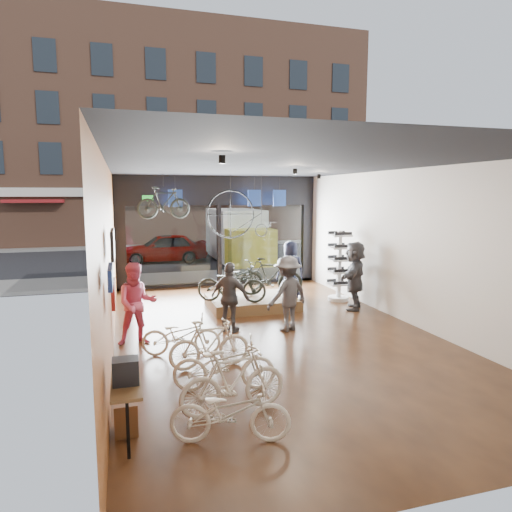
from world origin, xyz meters
name	(u,v)px	position (x,y,z in m)	size (l,w,h in m)	color
ground_plane	(273,334)	(0.00, 0.00, -0.02)	(7.00, 12.00, 0.04)	black
ceiling	(274,165)	(0.00, 0.00, 3.82)	(7.00, 12.00, 0.04)	black
wall_left	(109,258)	(-3.52, 0.00, 1.90)	(0.04, 12.00, 3.80)	#9A5221
wall_right	(409,247)	(3.52, 0.00, 1.90)	(0.04, 12.00, 3.80)	beige
wall_back	(466,324)	(0.00, -6.02, 1.90)	(7.00, 0.04, 3.80)	beige
storefront	(219,231)	(0.00, 6.00, 1.90)	(7.00, 0.26, 3.80)	black
exit_sign	(148,198)	(-2.40, 5.88, 3.05)	(0.35, 0.06, 0.18)	#198C26
street_road	(186,253)	(0.00, 15.00, -0.01)	(30.00, 18.00, 0.02)	black
sidewalk_near	(213,277)	(0.00, 7.20, 0.06)	(30.00, 2.40, 0.12)	slate
sidewalk_far	(177,244)	(0.00, 19.00, 0.06)	(30.00, 2.00, 0.12)	slate
opposite_building	(170,136)	(0.00, 21.50, 7.00)	(26.00, 5.00, 14.00)	brown
street_car	(164,248)	(-1.41, 12.00, 0.68)	(1.61, 4.00, 1.36)	gray
box_truck	(240,236)	(2.03, 11.00, 1.23)	(2.08, 6.23, 2.45)	silver
floor_bike_0	(230,412)	(-1.99, -4.25, 0.41)	(0.54, 1.56, 0.82)	beige
floor_bike_1	(233,381)	(-1.77, -3.48, 0.49)	(0.46, 1.63, 0.98)	beige
floor_bike_2	(224,364)	(-1.73, -2.68, 0.44)	(0.58, 1.67, 0.87)	beige
floor_bike_3	(210,344)	(-1.78, -1.66, 0.46)	(0.43, 1.52, 0.91)	beige
floor_bike_4	(181,335)	(-2.19, -0.83, 0.41)	(0.54, 1.55, 0.82)	beige
display_platform	(252,302)	(0.20, 2.46, 0.15)	(2.40, 1.80, 0.30)	brown
display_bike_left	(232,284)	(-0.48, 2.08, 0.79)	(0.65, 1.88, 0.99)	black
display_bike_mid	(271,277)	(0.77, 2.53, 0.85)	(0.51, 1.82, 1.09)	black
display_bike_right	(241,278)	(0.05, 3.09, 0.76)	(0.61, 1.75, 0.92)	black
customer_1	(137,304)	(-3.00, 0.12, 0.88)	(0.85, 0.67, 1.76)	#CC4C72
customer_2	(230,298)	(-0.91, 0.39, 0.82)	(0.96, 0.40, 1.63)	#3F3F44
customer_3	(288,294)	(0.40, 0.15, 0.88)	(1.14, 0.65, 1.76)	#3F3F44
customer_4	(290,269)	(1.69, 3.37, 0.88)	(0.86, 0.56, 1.77)	#161C33
customer_5	(355,275)	(2.89, 1.53, 0.95)	(1.76, 0.56, 1.90)	#3F3F44
sunglasses_rack	(339,266)	(2.95, 2.60, 1.05)	(0.62, 0.51, 2.11)	white
wall_merch	(115,337)	(-3.38, -3.50, 1.30)	(0.40, 2.40, 2.60)	navy
penny_farthing	(240,216)	(0.40, 4.49, 2.50)	(1.93, 0.06, 1.54)	black
hung_bike	(164,203)	(-2.03, 4.20, 2.93)	(0.45, 1.58, 0.95)	black
jersey_left	(175,198)	(-1.57, 5.20, 3.05)	(0.45, 0.03, 0.55)	#1E3F99
jersey_mid	(254,198)	(1.07, 5.20, 3.05)	(0.45, 0.03, 0.55)	#1E3F99
jersey_right	(279,198)	(1.96, 5.20, 3.05)	(0.45, 0.03, 0.55)	#1E3F99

